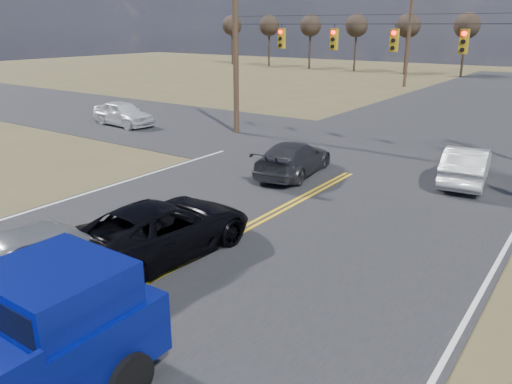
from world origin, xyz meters
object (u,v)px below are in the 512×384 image
Objects in this scene: silver_suv at (50,251)px; black_suv at (162,228)px; dgrey_car_queue at (293,158)px; white_car_queue at (466,165)px; cross_car_west at (123,114)px.

silver_suv is 0.85× the size of black_suv.
silver_suv is at bearing 81.78° from dgrey_car_queue.
black_suv is at bearing -106.17° from silver_suv.
dgrey_car_queue is (-6.16, -2.90, -0.05)m from white_car_queue.
white_car_queue is at bearing -106.06° from silver_suv.
black_suv is 1.22× the size of cross_car_west.
cross_car_west is (-15.26, 11.70, 0.01)m from black_suv.
white_car_queue is at bearing -86.04° from cross_car_west.
dgrey_car_queue is (0.06, 11.22, -0.09)m from silver_suv.
cross_car_west reaches higher than black_suv.
silver_suv is at bearing 58.54° from white_car_queue.
dgrey_car_queue is 14.51m from cross_car_west.
silver_suv reaches higher than cross_car_west.
dgrey_car_queue is 1.07× the size of cross_car_west.
cross_car_west is at bearing -33.41° from black_suv.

